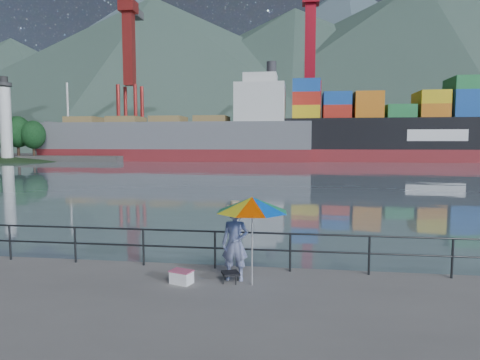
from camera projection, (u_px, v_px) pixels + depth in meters
name	position (u px, v px, depth m)	size (l,w,h in m)	color
harbor_water	(290.00, 152.00, 138.15)	(500.00, 280.00, 0.00)	slate
far_dock	(329.00, 156.00, 100.26)	(200.00, 40.00, 0.40)	#514F4C
guardrail	(179.00, 248.00, 11.57)	(22.00, 0.06, 1.03)	#2D3033
mountains	(376.00, 75.00, 206.24)	(600.00, 332.80, 80.00)	#385147
port_cranes	(439.00, 80.00, 87.04)	(116.00, 28.00, 38.40)	#B32A26
container_stacks	(441.00, 145.00, 96.67)	(58.00, 5.40, 7.80)	#267F3F
fisherman	(235.00, 244.00, 10.43)	(0.66, 0.43, 1.81)	#2D428F
beach_umbrella	(252.00, 205.00, 9.96)	(2.18, 2.18, 2.11)	white
folding_stool	(231.00, 277.00, 10.30)	(0.51, 0.51, 0.26)	black
cooler_bag	(181.00, 277.00, 10.24)	(0.50, 0.33, 0.29)	white
fishing_rod	(235.00, 266.00, 11.64)	(0.02, 0.02, 2.11)	black
bulk_carrier	(184.00, 138.00, 81.77)	(51.76, 8.96, 14.50)	maroon
container_ship	(439.00, 128.00, 77.88)	(56.06, 9.34, 18.10)	maroon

